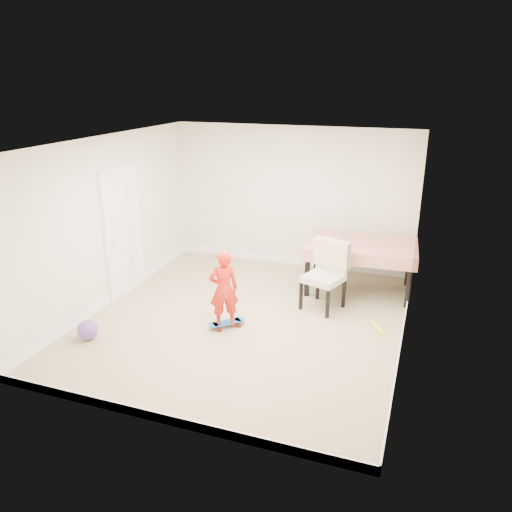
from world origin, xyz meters
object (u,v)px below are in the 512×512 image
(skateboard, at_px, (227,324))
(child, at_px, (224,291))
(dining_table, at_px, (359,267))
(balloon, at_px, (88,330))
(dining_chair, at_px, (323,276))

(skateboard, relative_size, child, 0.49)
(dining_table, xyz_separation_m, child, (-1.60, -2.00, 0.15))
(balloon, bearing_deg, skateboard, 30.14)
(dining_table, distance_m, balloon, 4.38)
(dining_table, bearing_deg, dining_chair, -118.87)
(balloon, bearing_deg, child, 29.75)
(child, bearing_deg, skateboard, -163.08)
(dining_table, relative_size, dining_chair, 1.67)
(dining_table, bearing_deg, skateboard, -132.24)
(dining_chair, relative_size, skateboard, 1.92)
(dining_chair, distance_m, child, 1.62)
(balloon, bearing_deg, dining_table, 42.17)
(skateboard, bearing_deg, dining_chair, -1.95)
(child, xyz_separation_m, balloon, (-1.64, -0.94, -0.43))
(dining_table, height_order, child, child)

